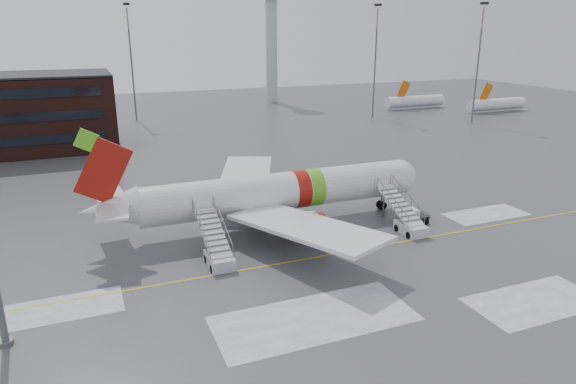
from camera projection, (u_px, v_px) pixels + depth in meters
name	position (u px, v px, depth m)	size (l,w,h in m)	color
ground	(328.00, 250.00, 46.34)	(260.00, 260.00, 0.00)	#494C4F
airliner	(272.00, 193.00, 51.27)	(35.03, 32.97, 11.18)	silver
airstair_fwd	(407.00, 221.00, 50.42)	(2.05, 7.70, 3.48)	silver
airstair_aft	(217.00, 251.00, 43.55)	(2.05, 7.70, 3.48)	#ACAFB4
pushback_tug	(413.00, 217.00, 52.51)	(2.79, 2.12, 1.57)	black
control_tower	(271.00, 30.00, 135.30)	(6.40, 6.40, 30.00)	#B2B5BA
light_mast_far_ne	(376.00, 54.00, 111.97)	(1.20, 1.20, 24.25)	#595B60
light_mast_far_n	(131.00, 55.00, 108.14)	(1.20, 1.20, 24.25)	#595B60
light_mast_far_e	(479.00, 56.00, 105.36)	(1.20, 1.20, 24.25)	#595B60
distant_aircraft	(441.00, 111.00, 125.29)	(35.00, 18.00, 8.00)	#D8590C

